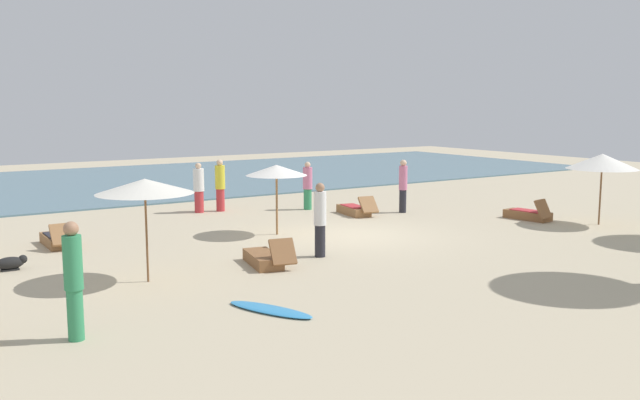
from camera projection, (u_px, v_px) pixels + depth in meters
ground_plane at (358, 236)px, 19.66m from camera, size 60.00×60.00×0.00m
ocean_water at (155, 180)px, 33.75m from camera, size 48.00×16.00×0.06m
umbrella_0 at (602, 161)px, 21.17m from camera, size 2.17×2.17×2.23m
umbrella_1 at (145, 186)px, 14.30m from camera, size 2.06×2.06×2.22m
umbrella_3 at (276, 170)px, 19.57m from camera, size 1.77×1.77×2.04m
lounger_0 at (529, 214)px, 22.32m from camera, size 0.82×1.70×0.75m
lounger_1 at (57, 240)px, 18.20m from camera, size 0.61×1.69×0.69m
lounger_2 at (265, 259)px, 16.01m from camera, size 0.92×1.75×0.71m
lounger_3 at (355, 210)px, 23.30m from camera, size 0.83×1.76×0.69m
person_0 at (199, 188)px, 23.72m from camera, size 0.45×0.45×1.74m
person_1 at (308, 185)px, 24.39m from camera, size 0.38×0.38×1.72m
person_2 at (320, 219)px, 16.83m from camera, size 0.44×0.44×1.85m
person_3 at (403, 185)px, 23.69m from camera, size 0.38×0.38×1.85m
person_4 at (220, 185)px, 24.01m from camera, size 0.47×0.47×1.84m
person_5 at (74, 279)px, 10.86m from camera, size 0.42×0.42×1.95m
dog at (11, 263)px, 15.56m from camera, size 0.70×0.29×0.33m
surfboard at (270, 310)px, 12.50m from camera, size 1.18×1.89×0.07m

